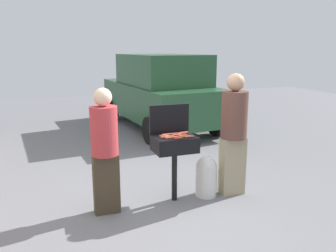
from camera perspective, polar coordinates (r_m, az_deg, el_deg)
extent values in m
plane|color=slate|center=(5.06, -0.77, -12.78)|extent=(24.00, 24.00, 0.00)
cylinder|color=black|center=(5.05, 1.07, -8.23)|extent=(0.08, 0.08, 0.74)
cube|color=black|center=(4.89, 1.09, -2.96)|extent=(0.60, 0.44, 0.22)
cube|color=black|center=(5.02, 0.21, 1.20)|extent=(0.60, 0.05, 0.42)
cylinder|color=#B74C33|center=(4.76, -0.47, -1.86)|extent=(0.13, 0.03, 0.03)
cylinder|color=#B74C33|center=(4.87, 2.54, -1.56)|extent=(0.13, 0.03, 0.03)
cylinder|color=#C6593D|center=(4.78, 1.64, -1.80)|extent=(0.13, 0.03, 0.03)
cylinder|color=#B74C33|center=(4.73, 0.31, -1.96)|extent=(0.13, 0.04, 0.03)
cylinder|color=#C6593D|center=(4.91, -0.29, -1.41)|extent=(0.13, 0.03, 0.03)
cylinder|color=#C6593D|center=(4.82, 3.15, -1.71)|extent=(0.13, 0.03, 0.03)
cylinder|color=#C6593D|center=(4.82, 0.20, -1.70)|extent=(0.13, 0.03, 0.03)
cylinder|color=#C6593D|center=(4.89, 1.47, -1.48)|extent=(0.13, 0.03, 0.03)
cylinder|color=#AD4228|center=(4.71, 1.77, -2.02)|extent=(0.13, 0.04, 0.03)
cylinder|color=#C6593D|center=(5.03, 2.64, -1.08)|extent=(0.13, 0.03, 0.03)
cylinder|color=#B74C33|center=(4.96, 1.15, -1.27)|extent=(0.13, 0.03, 0.03)
cylinder|color=#C6593D|center=(4.80, 3.53, -1.77)|extent=(0.13, 0.03, 0.03)
cylinder|color=#B74C33|center=(4.84, -0.68, -1.62)|extent=(0.13, 0.04, 0.03)
cylinder|color=#AD4228|center=(4.96, 2.30, -1.28)|extent=(0.13, 0.04, 0.03)
cylinder|color=silver|center=(5.26, 6.35, -9.07)|extent=(0.32, 0.32, 0.46)
sphere|color=silver|center=(5.18, 6.41, -6.71)|extent=(0.31, 0.31, 0.31)
cube|color=#3F3323|center=(4.74, -10.18, -9.40)|extent=(0.34, 0.19, 0.81)
cylinder|color=#B23338|center=(4.52, -10.54, -0.81)|extent=(0.36, 0.36, 0.64)
sphere|color=beige|center=(4.44, -10.77, 4.72)|extent=(0.24, 0.24, 0.24)
cube|color=gray|center=(5.33, 10.56, -6.52)|extent=(0.37, 0.20, 0.88)
cylinder|color=brown|center=(5.12, 10.92, 1.83)|extent=(0.38, 0.38, 0.70)
sphere|color=tan|center=(5.06, 11.15, 7.14)|extent=(0.26, 0.26, 0.26)
cube|color=#234C2D|center=(9.64, -1.46, 4.35)|extent=(2.34, 4.57, 0.90)
cube|color=#234C2D|center=(9.37, -0.98, 9.33)|extent=(2.02, 2.77, 0.80)
cylinder|color=black|center=(8.83, 8.06, 0.47)|extent=(0.28, 0.66, 0.64)
cylinder|color=black|center=(7.98, -2.78, -0.73)|extent=(0.28, 0.66, 0.64)
cylinder|color=black|center=(11.46, -0.52, 3.42)|extent=(0.28, 0.66, 0.64)
cylinder|color=black|center=(10.83, -9.20, 2.70)|extent=(0.28, 0.66, 0.64)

